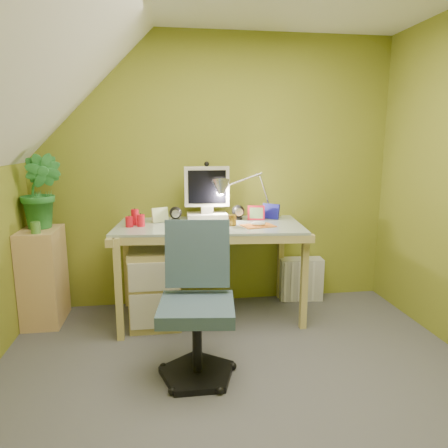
{
  "coord_description": "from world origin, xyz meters",
  "views": [
    {
      "loc": [
        -0.44,
        -2.07,
        1.47
      ],
      "look_at": [
        0.0,
        1.0,
        0.85
      ],
      "focal_mm": 33.0,
      "sensor_mm": 36.0,
      "label": 1
    }
  ],
  "objects": [
    {
      "name": "mousepad",
      "position": [
        0.29,
        1.09,
        0.81
      ],
      "size": [
        0.28,
        0.23,
        0.01
      ],
      "primitive_type": "cube",
      "rotation": [
        0.0,
        0.0,
        0.22
      ],
      "color": "#CC681F",
      "rests_on": "desk"
    },
    {
      "name": "monitor",
      "position": [
        -0.09,
        1.41,
        1.08
      ],
      "size": [
        0.4,
        0.24,
        0.55
      ],
      "primitive_type": null,
      "rotation": [
        0.0,
        0.0,
        -0.01
      ],
      "color": "beige",
      "rests_on": "desk"
    },
    {
      "name": "speaker_left",
      "position": [
        -0.36,
        1.39,
        0.87
      ],
      "size": [
        0.12,
        0.12,
        0.13
      ],
      "primitive_type": null,
      "rotation": [
        0.0,
        0.0,
        -0.2
      ],
      "color": "black",
      "rests_on": "desk"
    },
    {
      "name": "radiator",
      "position": [
        0.8,
        1.5,
        0.2
      ],
      "size": [
        0.41,
        0.19,
        0.4
      ],
      "primitive_type": "cube",
      "rotation": [
        0.0,
        0.0,
        -0.09
      ],
      "color": "silver",
      "rests_on": "floor"
    },
    {
      "name": "speaker_right",
      "position": [
        0.18,
        1.39,
        0.87
      ],
      "size": [
        0.11,
        0.11,
        0.13
      ],
      "primitive_type": null,
      "rotation": [
        0.0,
        0.0,
        -0.06
      ],
      "color": "black",
      "rests_on": "desk"
    },
    {
      "name": "task_chair",
      "position": [
        -0.27,
        0.31,
        0.47
      ],
      "size": [
        0.58,
        0.58,
        0.94
      ],
      "primitive_type": null,
      "rotation": [
        0.0,
        0.0,
        -0.12
      ],
      "color": "#394F5D",
      "rests_on": "floor"
    },
    {
      "name": "photo_frame_red",
      "position": [
        0.33,
        1.35,
        0.87
      ],
      "size": [
        0.15,
        0.05,
        0.13
      ],
      "primitive_type": "cube",
      "rotation": [
        0.0,
        0.0,
        -0.2
      ],
      "color": "red",
      "rests_on": "desk"
    },
    {
      "name": "green_cup",
      "position": [
        -1.43,
        1.17,
        0.83
      ],
      "size": [
        0.08,
        0.08,
        0.09
      ],
      "primitive_type": "cylinder",
      "rotation": [
        0.0,
        0.0,
        -0.18
      ],
      "color": "#4F8D3A",
      "rests_on": "side_ledge"
    },
    {
      "name": "slope_ceiling",
      "position": [
        -1.0,
        0.0,
        1.85
      ],
      "size": [
        1.1,
        3.2,
        1.1
      ],
      "primitive_type": "cube",
      "color": "white",
      "rests_on": "wall_left"
    },
    {
      "name": "amber_tumbler",
      "position": [
        0.09,
        1.15,
        0.85
      ],
      "size": [
        0.07,
        0.07,
        0.09
      ],
      "primitive_type": "cylinder",
      "rotation": [
        0.0,
        0.0,
        -0.01
      ],
      "color": "#8D6314",
      "rests_on": "desk"
    },
    {
      "name": "mouse",
      "position": [
        0.29,
        1.09,
        0.83
      ],
      "size": [
        0.13,
        0.1,
        0.04
      ],
      "primitive_type": "ellipsoid",
      "rotation": [
        0.0,
        0.0,
        0.21
      ],
      "color": "white",
      "rests_on": "mousepad"
    },
    {
      "name": "keyboard",
      "position": [
        -0.17,
        1.09,
        0.82
      ],
      "size": [
        0.41,
        0.14,
        0.02
      ],
      "primitive_type": "cube",
      "rotation": [
        0.0,
        0.0,
        -0.02
      ],
      "color": "silver",
      "rests_on": "desk"
    },
    {
      "name": "floor",
      "position": [
        0.0,
        0.0,
        -0.01
      ],
      "size": [
        3.2,
        3.2,
        0.01
      ],
      "primitive_type": "cube",
      "color": "#515156",
      "rests_on": "ground"
    },
    {
      "name": "desk",
      "position": [
        -0.09,
        1.23,
        0.4
      ],
      "size": [
        1.57,
        0.89,
        0.81
      ],
      "primitive_type": null,
      "rotation": [
        0.0,
        0.0,
        -0.09
      ],
      "color": "tan",
      "rests_on": "floor"
    },
    {
      "name": "candle_cluster",
      "position": [
        -0.69,
        1.24,
        0.87
      ],
      "size": [
        0.18,
        0.16,
        0.13
      ],
      "primitive_type": null,
      "rotation": [
        0.0,
        0.0,
        0.1
      ],
      "color": "red",
      "rests_on": "desk"
    },
    {
      "name": "photo_frame_green",
      "position": [
        -0.49,
        1.37,
        0.87
      ],
      "size": [
        0.14,
        0.08,
        0.12
      ],
      "primitive_type": "cube",
      "rotation": [
        0.0,
        0.0,
        0.44
      ],
      "color": "#B2C386",
      "rests_on": "desk"
    },
    {
      "name": "potted_plant",
      "position": [
        -1.42,
        1.37,
        1.08
      ],
      "size": [
        0.38,
        0.33,
        0.6
      ],
      "primitive_type": "imported",
      "rotation": [
        0.0,
        0.0,
        -0.19
      ],
      "color": "#297C32",
      "rests_on": "side_ledge"
    },
    {
      "name": "photo_frame_blue",
      "position": [
        0.47,
        1.39,
        0.87
      ],
      "size": [
        0.13,
        0.11,
        0.13
      ],
      "primitive_type": "cube",
      "rotation": [
        0.0,
        0.0,
        -0.66
      ],
      "color": "navy",
      "rests_on": "desk"
    },
    {
      "name": "desk_lamp",
      "position": [
        0.36,
        1.41,
        1.1
      ],
      "size": [
        0.56,
        0.26,
        0.59
      ],
      "primitive_type": null,
      "rotation": [
        0.0,
        0.0,
        0.05
      ],
      "color": "silver",
      "rests_on": "desk"
    },
    {
      "name": "side_ledge",
      "position": [
        -1.45,
        1.32,
        0.39
      ],
      "size": [
        0.29,
        0.45,
        0.78
      ],
      "primitive_type": "cube",
      "color": "tan",
      "rests_on": "floor"
    },
    {
      "name": "wall_back",
      "position": [
        0.0,
        1.6,
        1.2
      ],
      "size": [
        3.2,
        0.01,
        2.4
      ],
      "primitive_type": "cube",
      "color": "olive",
      "rests_on": "floor"
    }
  ]
}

